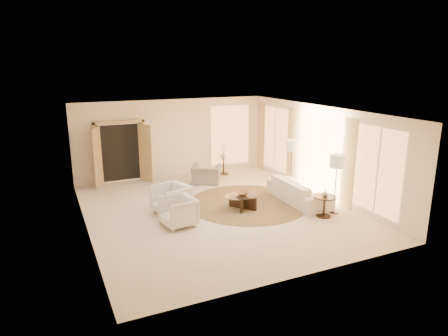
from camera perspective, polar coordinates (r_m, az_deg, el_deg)
name	(u,v)px	position (r m, az deg, el deg)	size (l,w,h in m)	color
room	(217,162)	(10.95, -1.03, 0.80)	(7.04, 8.04, 2.83)	beige
windows_right	(317,152)	(12.78, 13.11, 2.22)	(0.10, 6.40, 2.40)	#FFB366
window_back_corner	(230,135)	(15.41, 0.92, 4.71)	(1.70, 0.10, 2.40)	#FFB366
curtains_right	(299,148)	(13.47, 10.61, 2.77)	(0.06, 5.20, 2.60)	tan
french_doors	(121,153)	(14.08, -14.47, 2.09)	(1.95, 0.66, 2.16)	tan
area_rug	(247,203)	(11.93, 3.33, -5.02)	(3.56, 3.56, 0.01)	#3F2E1C
sofa	(299,191)	(12.14, 10.61, -3.25)	(2.32, 0.91, 0.68)	white
armchair_left	(171,198)	(11.09, -7.55, -4.27)	(0.87, 0.82, 0.90)	white
armchair_right	(178,210)	(10.28, -6.59, -6.02)	(0.80, 0.75, 0.82)	white
accent_chair	(206,171)	(13.76, -2.55, -0.50)	(0.97, 0.63, 0.85)	gray
coffee_table	(243,200)	(11.41, 2.69, -4.61)	(1.17, 1.17, 0.41)	black
end_table	(324,203)	(11.12, 14.15, -4.81)	(0.62, 0.62, 0.58)	black
side_table	(223,165)	(14.91, -0.08, 0.50)	(0.52, 0.52, 0.61)	#30261C
floor_lamp_near	(292,148)	(12.88, 9.71, 2.85)	(0.41, 0.41, 1.68)	#30261C
floor_lamp_far	(337,164)	(11.23, 15.84, 0.56)	(0.40, 0.40, 1.64)	#30261C
bowl	(243,194)	(11.35, 2.70, -3.67)	(0.35, 0.35, 0.09)	brown
end_vase	(325,193)	(11.04, 14.24, -3.52)	(0.16, 0.16, 0.17)	silver
side_vase	(223,155)	(14.82, -0.08, 1.83)	(0.23, 0.23, 0.24)	silver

